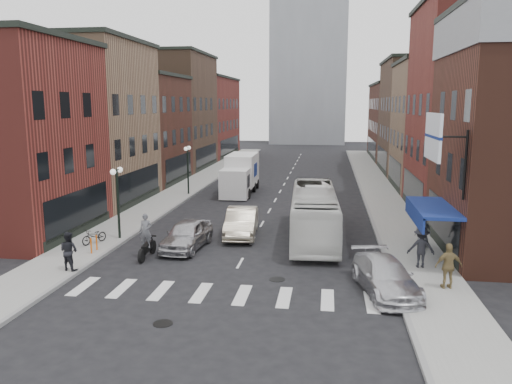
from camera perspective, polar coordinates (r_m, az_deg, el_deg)
ground at (r=23.38m, az=-2.27°, el=-8.88°), size 160.00×160.00×0.00m
sidewalk_left at (r=46.12m, az=-7.67°, el=0.63°), size 3.00×74.00×0.15m
sidewalk_right at (r=44.59m, az=13.84°, el=0.10°), size 3.00×74.00×0.15m
curb_left at (r=45.75m, az=-5.86°, el=0.50°), size 0.20×74.00×0.16m
curb_right at (r=44.48m, az=11.91°, el=0.05°), size 0.20×74.00×0.16m
crosswalk_stripes at (r=20.62m, az=-3.82°, el=-11.55°), size 12.00×2.20×0.01m
bldg_left_mid_a at (r=40.53m, az=-19.99°, el=7.46°), size 10.30×10.20×12.30m
bldg_left_mid_b at (r=49.61m, az=-14.46°, el=6.97°), size 10.30×10.20×10.30m
bldg_left_far_a at (r=59.86m, az=-10.44°, el=9.04°), size 10.30×12.20×13.30m
bldg_left_far_b at (r=73.28m, az=-6.89°, el=8.52°), size 10.30×16.20×11.30m
bldg_right_mid_a at (r=37.36m, az=25.56°, el=8.45°), size 10.30×10.20×14.30m
bldg_right_mid_b at (r=47.05m, az=21.85°, el=7.02°), size 10.30×10.20×11.30m
bldg_right_far_a at (r=57.78m, az=19.36°, el=8.11°), size 10.30×12.20×12.30m
bldg_right_far_b at (r=71.60m, az=17.20°, el=7.71°), size 10.30×16.20×10.30m
awning_blue at (r=25.20m, az=19.19°, el=-1.85°), size 1.80×5.00×0.78m
billboard_sign at (r=22.72m, az=19.79°, el=5.81°), size 1.52×3.00×3.70m
distant_tower at (r=101.31m, az=6.22°, el=19.95°), size 14.00×14.00×50.00m
streetlamp_near at (r=28.56m, az=-15.56°, el=0.28°), size 0.32×1.22×4.11m
streetlamp_far at (r=41.62m, az=-7.81°, el=3.55°), size 0.32×1.22×4.11m
bike_rack at (r=26.77m, az=-18.04°, el=-5.68°), size 0.08×0.68×0.80m
box_truck at (r=42.42m, az=-1.80°, el=1.99°), size 2.37×7.52×3.27m
motorcycle_rider at (r=25.32m, az=-12.43°, el=-5.10°), size 0.66×2.23×2.27m
transit_bus at (r=28.49m, az=6.64°, el=-2.41°), size 2.94×10.57×2.92m
sedan_left_near at (r=26.67m, az=-7.91°, el=-4.85°), size 2.16×4.61×1.53m
sedan_left_far at (r=28.96m, az=-1.67°, el=-3.48°), size 2.12×4.99×1.60m
curb_car at (r=21.13m, az=14.57°, el=-9.33°), size 2.91×5.06×1.38m
parked_bicycle at (r=28.30m, az=-18.00°, el=-4.80°), size 1.15×1.65×0.82m
ped_left_solo at (r=24.17m, az=-20.61°, el=-6.32°), size 0.96×0.69×1.78m
ped_right_a at (r=24.22m, az=18.34°, el=-6.02°), size 1.22×0.61×1.88m
ped_right_b at (r=21.90m, az=21.15°, el=-7.89°), size 1.18×0.72×1.89m
ped_right_c at (r=27.69m, az=18.56°, el=-4.25°), size 0.88×0.63×1.68m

